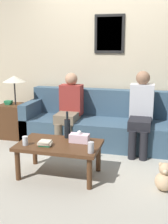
# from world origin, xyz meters

# --- Properties ---
(ground_plane) EXTENTS (16.00, 16.00, 0.00)m
(ground_plane) POSITION_xyz_m (0.00, 0.00, 0.00)
(ground_plane) COLOR #ADA899
(wall_back) EXTENTS (9.00, 0.08, 2.60)m
(wall_back) POSITION_xyz_m (0.00, 0.91, 1.30)
(wall_back) COLOR beige
(wall_back) RESTS_ON ground_plane
(couch_main) EXTENTS (2.48, 0.80, 0.83)m
(couch_main) POSITION_xyz_m (0.00, 0.49, 0.29)
(couch_main) COLOR #385166
(couch_main) RESTS_ON ground_plane
(coffee_table) EXTENTS (0.97, 0.59, 0.40)m
(coffee_table) POSITION_xyz_m (-0.29, -0.77, 0.34)
(coffee_table) COLOR #4C2D19
(coffee_table) RESTS_ON ground_plane
(side_table_with_lamp) EXTENTS (0.45, 0.43, 1.04)m
(side_table_with_lamp) POSITION_xyz_m (-1.52, 0.41, 0.37)
(side_table_with_lamp) COLOR #4C2D19
(side_table_with_lamp) RESTS_ON ground_plane
(wine_bottle) EXTENTS (0.07, 0.07, 0.33)m
(wine_bottle) POSITION_xyz_m (-0.26, -0.55, 0.53)
(wine_bottle) COLOR black
(wine_bottle) RESTS_ON coffee_table
(drinking_glass) EXTENTS (0.06, 0.06, 0.10)m
(drinking_glass) POSITION_xyz_m (-0.65, -0.92, 0.45)
(drinking_glass) COLOR silver
(drinking_glass) RESTS_ON coffee_table
(book_stack) EXTENTS (0.17, 0.12, 0.06)m
(book_stack) POSITION_xyz_m (-0.42, -0.89, 0.43)
(book_stack) COLOR #237547
(book_stack) RESTS_ON coffee_table
(soda_can) EXTENTS (0.07, 0.07, 0.12)m
(soda_can) POSITION_xyz_m (0.14, -0.97, 0.46)
(soda_can) COLOR #BCBCC1
(soda_can) RESTS_ON coffee_table
(tissue_box) EXTENTS (0.23, 0.12, 0.15)m
(tissue_box) POSITION_xyz_m (-0.07, -0.67, 0.45)
(tissue_box) COLOR silver
(tissue_box) RESTS_ON coffee_table
(person_left) EXTENTS (0.34, 0.60, 1.11)m
(person_left) POSITION_xyz_m (-0.51, 0.34, 0.59)
(person_left) COLOR #756651
(person_left) RESTS_ON ground_plane
(person_right) EXTENTS (0.34, 0.64, 1.16)m
(person_right) POSITION_xyz_m (0.58, 0.31, 0.62)
(person_right) COLOR black
(person_right) RESTS_ON ground_plane
(teddy_bear) EXTENTS (0.20, 0.20, 0.32)m
(teddy_bear) POSITION_xyz_m (0.92, -0.84, 0.14)
(teddy_bear) COLOR tan
(teddy_bear) RESTS_ON ground_plane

